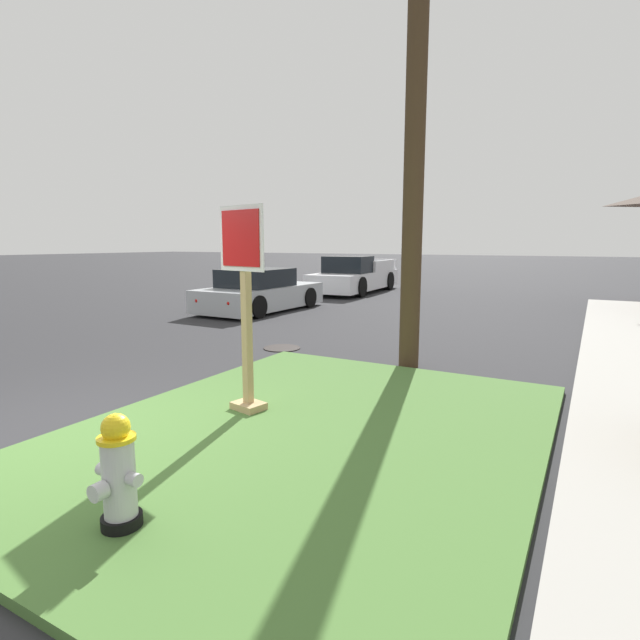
% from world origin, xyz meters
% --- Properties ---
extents(ground_plane, '(160.00, 160.00, 0.00)m').
position_xyz_m(ground_plane, '(0.00, 0.00, 0.00)').
color(ground_plane, '#2B2B2D').
extents(grass_corner_patch, '(4.52, 5.91, 0.08)m').
position_xyz_m(grass_corner_patch, '(2.37, 1.38, 0.04)').
color(grass_corner_patch, '#477033').
rests_on(grass_corner_patch, ground).
extents(fire_hydrant, '(0.38, 0.34, 0.80)m').
position_xyz_m(fire_hydrant, '(2.17, -0.80, 0.46)').
color(fire_hydrant, black).
rests_on(fire_hydrant, grass_corner_patch).
extents(stop_sign, '(0.71, 0.35, 2.33)m').
position_xyz_m(stop_sign, '(1.46, 1.53, 1.22)').
color(stop_sign, tan).
rests_on(stop_sign, grass_corner_patch).
extents(manhole_cover, '(0.70, 0.70, 0.02)m').
position_xyz_m(manhole_cover, '(-0.26, 4.83, 0.01)').
color(manhole_cover, black).
rests_on(manhole_cover, ground).
extents(parked_sedan_silver, '(2.00, 4.29, 1.25)m').
position_xyz_m(parked_sedan_silver, '(-3.78, 8.95, 0.54)').
color(parked_sedan_silver, '#ADB2B7').
rests_on(parked_sedan_silver, ground).
extents(pickup_truck_white, '(2.23, 5.61, 1.48)m').
position_xyz_m(pickup_truck_white, '(-3.65, 15.25, 0.62)').
color(pickup_truck_white, silver).
rests_on(pickup_truck_white, ground).
extents(utility_pole, '(1.62, 0.32, 9.22)m').
position_xyz_m(utility_pole, '(2.32, 4.68, 4.78)').
color(utility_pole, '#42301E').
rests_on(utility_pole, ground).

